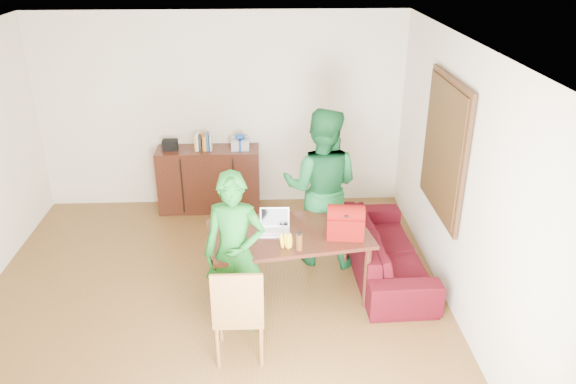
{
  "coord_description": "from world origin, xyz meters",
  "views": [
    {
      "loc": [
        0.59,
        -4.73,
        3.59
      ],
      "look_at": [
        0.82,
        0.55,
        1.14
      ],
      "focal_mm": 35.0,
      "sensor_mm": 36.0,
      "label": 1
    }
  ],
  "objects_px": {
    "person_near": "(235,253)",
    "bottle": "(299,241)",
    "table": "(289,241)",
    "red_bag": "(345,225)",
    "sofa": "(386,250)",
    "laptop": "(275,229)",
    "person_far": "(321,187)",
    "chair": "(240,329)"
  },
  "relations": [
    {
      "from": "person_near",
      "to": "bottle",
      "type": "distance_m",
      "value": 0.64
    },
    {
      "from": "table",
      "to": "red_bag",
      "type": "distance_m",
      "value": 0.62
    },
    {
      "from": "sofa",
      "to": "table",
      "type": "bearing_deg",
      "value": 108.31
    },
    {
      "from": "laptop",
      "to": "red_bag",
      "type": "distance_m",
      "value": 0.73
    },
    {
      "from": "person_far",
      "to": "laptop",
      "type": "height_order",
      "value": "person_far"
    },
    {
      "from": "table",
      "to": "chair",
      "type": "bearing_deg",
      "value": -127.35
    },
    {
      "from": "table",
      "to": "laptop",
      "type": "height_order",
      "value": "laptop"
    },
    {
      "from": "chair",
      "to": "red_bag",
      "type": "relative_size",
      "value": 2.66
    },
    {
      "from": "chair",
      "to": "red_bag",
      "type": "height_order",
      "value": "red_bag"
    },
    {
      "from": "bottle",
      "to": "red_bag",
      "type": "relative_size",
      "value": 0.52
    },
    {
      "from": "person_far",
      "to": "laptop",
      "type": "xyz_separation_m",
      "value": [
        -0.55,
        -0.75,
        -0.12
      ]
    },
    {
      "from": "person_far",
      "to": "sofa",
      "type": "bearing_deg",
      "value": 169.84
    },
    {
      "from": "person_near",
      "to": "person_far",
      "type": "height_order",
      "value": "person_far"
    },
    {
      "from": "bottle",
      "to": "red_bag",
      "type": "distance_m",
      "value": 0.54
    },
    {
      "from": "laptop",
      "to": "bottle",
      "type": "xyz_separation_m",
      "value": [
        0.23,
        -0.34,
        0.05
      ]
    },
    {
      "from": "sofa",
      "to": "person_near",
      "type": "bearing_deg",
      "value": 116.05
    },
    {
      "from": "table",
      "to": "person_far",
      "type": "xyz_separation_m",
      "value": [
        0.4,
        0.74,
        0.26
      ]
    },
    {
      "from": "laptop",
      "to": "sofa",
      "type": "height_order",
      "value": "laptop"
    },
    {
      "from": "bottle",
      "to": "laptop",
      "type": "bearing_deg",
      "value": 124.22
    },
    {
      "from": "chair",
      "to": "person_far",
      "type": "height_order",
      "value": "person_far"
    },
    {
      "from": "person_near",
      "to": "sofa",
      "type": "height_order",
      "value": "person_near"
    },
    {
      "from": "red_bag",
      "to": "sofa",
      "type": "distance_m",
      "value": 1.0
    },
    {
      "from": "person_far",
      "to": "red_bag",
      "type": "xyz_separation_m",
      "value": [
        0.16,
        -0.85,
        -0.03
      ]
    },
    {
      "from": "laptop",
      "to": "bottle",
      "type": "relative_size",
      "value": 1.62
    },
    {
      "from": "red_bag",
      "to": "table",
      "type": "bearing_deg",
      "value": 175.34
    },
    {
      "from": "bottle",
      "to": "sofa",
      "type": "bearing_deg",
      "value": 36.25
    },
    {
      "from": "laptop",
      "to": "bottle",
      "type": "bearing_deg",
      "value": -54.33
    },
    {
      "from": "person_far",
      "to": "red_bag",
      "type": "distance_m",
      "value": 0.87
    },
    {
      "from": "chair",
      "to": "laptop",
      "type": "distance_m",
      "value": 1.12
    },
    {
      "from": "person_far",
      "to": "red_bag",
      "type": "bearing_deg",
      "value": 114.52
    },
    {
      "from": "table",
      "to": "red_bag",
      "type": "xyz_separation_m",
      "value": [
        0.57,
        -0.11,
        0.23
      ]
    },
    {
      "from": "chair",
      "to": "person_near",
      "type": "bearing_deg",
      "value": 95.85
    },
    {
      "from": "table",
      "to": "bottle",
      "type": "bearing_deg",
      "value": -85.49
    },
    {
      "from": "chair",
      "to": "person_near",
      "type": "distance_m",
      "value": 0.7
    },
    {
      "from": "laptop",
      "to": "bottle",
      "type": "distance_m",
      "value": 0.42
    },
    {
      "from": "bottle",
      "to": "red_bag",
      "type": "xyz_separation_m",
      "value": [
        0.48,
        0.24,
        0.04
      ]
    },
    {
      "from": "table",
      "to": "person_far",
      "type": "relative_size",
      "value": 0.95
    },
    {
      "from": "table",
      "to": "sofa",
      "type": "bearing_deg",
      "value": 10.86
    },
    {
      "from": "laptop",
      "to": "red_bag",
      "type": "bearing_deg",
      "value": -7.13
    },
    {
      "from": "chair",
      "to": "bottle",
      "type": "bearing_deg",
      "value": 45.39
    },
    {
      "from": "person_near",
      "to": "laptop",
      "type": "height_order",
      "value": "person_near"
    },
    {
      "from": "chair",
      "to": "person_far",
      "type": "distance_m",
      "value": 2.0
    }
  ]
}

